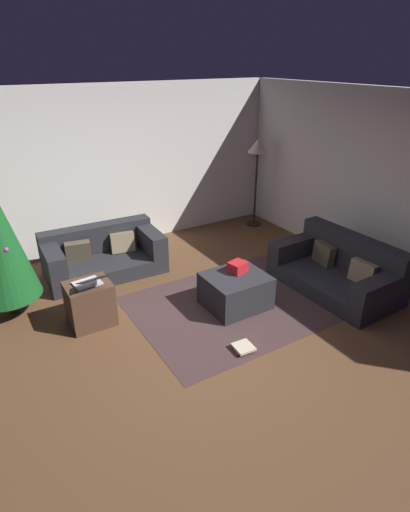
% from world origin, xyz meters
% --- Properties ---
extents(ground_plane, '(6.40, 6.40, 0.00)m').
position_xyz_m(ground_plane, '(0.00, 0.00, 0.00)').
color(ground_plane, brown).
extents(rear_partition, '(6.40, 0.12, 2.60)m').
position_xyz_m(rear_partition, '(0.00, 3.14, 1.30)').
color(rear_partition, silver).
rests_on(rear_partition, ground_plane).
extents(corner_partition, '(0.12, 6.40, 2.60)m').
position_xyz_m(corner_partition, '(3.14, 0.00, 1.30)').
color(corner_partition, silver).
rests_on(corner_partition, ground_plane).
extents(couch_left, '(1.73, 0.97, 0.66)m').
position_xyz_m(couch_left, '(-0.39, 2.24, 0.27)').
color(couch_left, '#26262B').
rests_on(couch_left, ground_plane).
extents(couch_right, '(0.99, 1.74, 0.73)m').
position_xyz_m(couch_right, '(2.26, 0.03, 0.27)').
color(couch_right, '#26262B').
rests_on(couch_right, ground_plane).
extents(ottoman, '(0.77, 0.68, 0.44)m').
position_xyz_m(ottoman, '(0.75, 0.39, 0.22)').
color(ottoman, '#26262B').
rests_on(ottoman, ground_plane).
extents(gift_box, '(0.25, 0.23, 0.14)m').
position_xyz_m(gift_box, '(0.83, 0.47, 0.50)').
color(gift_box, red).
rests_on(gift_box, ottoman).
extents(tv_remote, '(0.09, 0.17, 0.02)m').
position_xyz_m(tv_remote, '(0.81, 0.48, 0.45)').
color(tv_remote, black).
rests_on(tv_remote, ottoman).
extents(side_table, '(0.52, 0.44, 0.54)m').
position_xyz_m(side_table, '(-0.98, 0.97, 0.27)').
color(side_table, '#4C3323').
rests_on(side_table, ground_plane).
extents(laptop, '(0.35, 0.43, 0.18)m').
position_xyz_m(laptop, '(-0.97, 0.90, 0.60)').
color(laptop, silver).
rests_on(laptop, side_table).
extents(book_stack, '(0.26, 0.23, 0.06)m').
position_xyz_m(book_stack, '(0.29, -0.43, 0.03)').
color(book_stack, '#B7332D').
rests_on(book_stack, ground_plane).
extents(corner_lamp, '(0.36, 0.36, 1.63)m').
position_xyz_m(corner_lamp, '(2.74, 2.60, 1.38)').
color(corner_lamp, black).
rests_on(corner_lamp, ground_plane).
extents(area_rug, '(2.60, 2.00, 0.01)m').
position_xyz_m(area_rug, '(0.75, 0.39, 0.00)').
color(area_rug, '#402C2C').
rests_on(area_rug, ground_plane).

